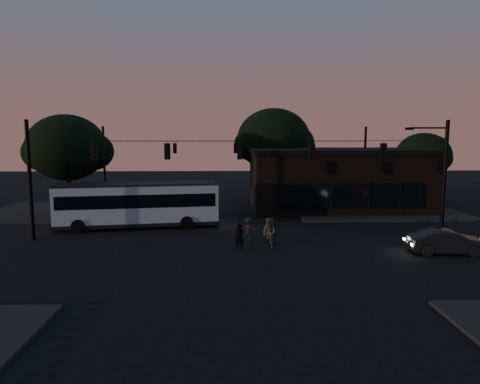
{
  "coord_description": "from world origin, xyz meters",
  "views": [
    {
      "loc": [
        -0.74,
        -22.63,
        6.39
      ],
      "look_at": [
        0.0,
        4.0,
        3.0
      ],
      "focal_mm": 32.0,
      "sensor_mm": 36.0,
      "label": 1
    }
  ],
  "objects_px": {
    "car": "(447,242)",
    "pedestrian_a": "(240,237)",
    "bus": "(138,203)",
    "pedestrian_b": "(269,233)",
    "pedestrian_d": "(249,230)",
    "pedestrian_c": "(273,231)",
    "building": "(335,178)"
  },
  "relations": [
    {
      "from": "pedestrian_a",
      "to": "pedestrian_c",
      "type": "height_order",
      "value": "pedestrian_c"
    },
    {
      "from": "building",
      "to": "bus",
      "type": "relative_size",
      "value": 1.33
    },
    {
      "from": "building",
      "to": "pedestrian_b",
      "type": "height_order",
      "value": "building"
    },
    {
      "from": "pedestrian_d",
      "to": "pedestrian_c",
      "type": "bearing_deg",
      "value": -172.78
    },
    {
      "from": "bus",
      "to": "pedestrian_a",
      "type": "distance_m",
      "value": 9.6
    },
    {
      "from": "pedestrian_b",
      "to": "pedestrian_c",
      "type": "bearing_deg",
      "value": 115.67
    },
    {
      "from": "pedestrian_b",
      "to": "pedestrian_c",
      "type": "relative_size",
      "value": 1.12
    },
    {
      "from": "pedestrian_a",
      "to": "bus",
      "type": "bearing_deg",
      "value": 150.46
    },
    {
      "from": "bus",
      "to": "car",
      "type": "xyz_separation_m",
      "value": [
        18.54,
        -7.61,
        -1.11
      ]
    },
    {
      "from": "pedestrian_c",
      "to": "pedestrian_d",
      "type": "height_order",
      "value": "pedestrian_c"
    },
    {
      "from": "car",
      "to": "pedestrian_c",
      "type": "xyz_separation_m",
      "value": [
        -9.41,
        2.64,
        0.1
      ]
    },
    {
      "from": "car",
      "to": "bus",
      "type": "bearing_deg",
      "value": 72.63
    },
    {
      "from": "building",
      "to": "pedestrian_a",
      "type": "relative_size",
      "value": 10.1
    },
    {
      "from": "pedestrian_a",
      "to": "pedestrian_d",
      "type": "height_order",
      "value": "pedestrian_d"
    },
    {
      "from": "car",
      "to": "pedestrian_a",
      "type": "distance_m",
      "value": 11.52
    },
    {
      "from": "pedestrian_b",
      "to": "pedestrian_a",
      "type": "bearing_deg",
      "value": -124.08
    },
    {
      "from": "pedestrian_b",
      "to": "car",
      "type": "bearing_deg",
      "value": 33.62
    },
    {
      "from": "bus",
      "to": "pedestrian_d",
      "type": "distance_m",
      "value": 9.01
    },
    {
      "from": "pedestrian_a",
      "to": "car",
      "type": "bearing_deg",
      "value": 6.56
    },
    {
      "from": "car",
      "to": "pedestrian_b",
      "type": "relative_size",
      "value": 2.37
    },
    {
      "from": "bus",
      "to": "car",
      "type": "height_order",
      "value": "bus"
    },
    {
      "from": "building",
      "to": "pedestrian_a",
      "type": "height_order",
      "value": "building"
    },
    {
      "from": "car",
      "to": "pedestrian_a",
      "type": "bearing_deg",
      "value": 88.93
    },
    {
      "from": "pedestrian_b",
      "to": "bus",
      "type": "bearing_deg",
      "value": -171.28
    },
    {
      "from": "bus",
      "to": "pedestrian_c",
      "type": "relative_size",
      "value": 7.38
    },
    {
      "from": "bus",
      "to": "pedestrian_d",
      "type": "bearing_deg",
      "value": -39.35
    },
    {
      "from": "building",
      "to": "pedestrian_d",
      "type": "xyz_separation_m",
      "value": [
        -8.5,
        -12.85,
        -1.94
      ]
    },
    {
      "from": "bus",
      "to": "pedestrian_d",
      "type": "height_order",
      "value": "bus"
    },
    {
      "from": "bus",
      "to": "pedestrian_b",
      "type": "xyz_separation_m",
      "value": [
        8.81,
        -6.0,
        -0.91
      ]
    },
    {
      "from": "car",
      "to": "pedestrian_a",
      "type": "height_order",
      "value": "pedestrian_a"
    },
    {
      "from": "pedestrian_c",
      "to": "pedestrian_b",
      "type": "bearing_deg",
      "value": 38.11
    },
    {
      "from": "bus",
      "to": "pedestrian_a",
      "type": "bearing_deg",
      "value": -50.5
    }
  ]
}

